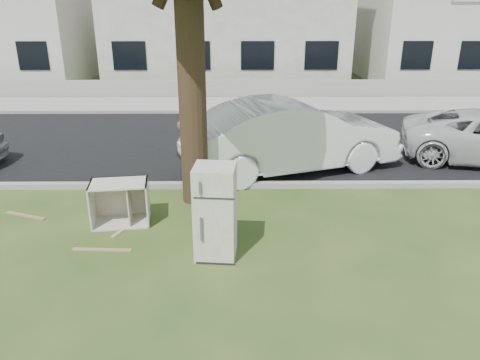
{
  "coord_description": "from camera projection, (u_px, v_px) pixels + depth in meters",
  "views": [
    {
      "loc": [
        0.44,
        -7.16,
        3.95
      ],
      "look_at": [
        0.51,
        0.6,
        0.91
      ],
      "focal_mm": 35.0,
      "sensor_mm": 36.0,
      "label": 1
    }
  ],
  "objects": [
    {
      "name": "plank_b",
      "position": [
        25.0,
        216.0,
        9.03
      ],
      "size": [
        0.88,
        0.4,
        0.02
      ],
      "primitive_type": "cube",
      "rotation": [
        0.0,
        0.0,
        -0.36
      ],
      "color": "#956C4E",
      "rests_on": "ground"
    },
    {
      "name": "plank_a",
      "position": [
        102.0,
        250.0,
        7.82
      ],
      "size": [
        1.01,
        0.13,
        0.02
      ],
      "primitive_type": "cube",
      "rotation": [
        0.0,
        0.0,
        -0.05
      ],
      "color": "#A97952",
      "rests_on": "ground"
    },
    {
      "name": "plank_c",
      "position": [
        125.0,
        229.0,
        8.53
      ],
      "size": [
        0.37,
        0.68,
        0.02
      ],
      "primitive_type": "cube",
      "rotation": [
        0.0,
        0.0,
        1.14
      ],
      "color": "tan",
      "rests_on": "ground"
    },
    {
      "name": "car_center",
      "position": [
        291.0,
        136.0,
        11.18
      ],
      "size": [
        5.49,
        3.39,
        1.71
      ],
      "primitive_type": "imported",
      "rotation": [
        0.0,
        0.0,
        1.9
      ],
      "color": "white",
      "rests_on": "ground"
    },
    {
      "name": "cabinet",
      "position": [
        120.0,
        203.0,
        8.63
      ],
      "size": [
        1.11,
        0.77,
        0.81
      ],
      "primitive_type": "cube",
      "rotation": [
        0.0,
        0.0,
        0.13
      ],
      "color": "white",
      "rests_on": "ground"
    },
    {
      "name": "low_wall",
      "position": [
        225.0,
        88.0,
        19.7
      ],
      "size": [
        120.0,
        0.15,
        0.7
      ],
      "primitive_type": "cube",
      "color": "gray",
      "rests_on": "ground"
    },
    {
      "name": "kerb_near",
      "position": [
        216.0,
        188.0,
        10.38
      ],
      "size": [
        120.0,
        0.18,
        0.12
      ],
      "primitive_type": "cube",
      "color": "gray",
      "rests_on": "ground"
    },
    {
      "name": "fridge",
      "position": [
        215.0,
        212.0,
        7.4
      ],
      "size": [
        0.69,
        0.65,
        1.55
      ],
      "primitive_type": "cube",
      "rotation": [
        0.0,
        0.0,
        -0.09
      ],
      "color": "beige",
      "rests_on": "ground"
    },
    {
      "name": "townhouse_right",
      "position": [
        468.0,
        8.0,
        23.24
      ],
      "size": [
        10.2,
        8.16,
        6.84
      ],
      "color": "silver",
      "rests_on": "ground"
    },
    {
      "name": "townhouse_center",
      "position": [
        227.0,
        2.0,
        23.03
      ],
      "size": [
        11.22,
        8.16,
        7.44
      ],
      "color": "silver",
      "rests_on": "ground"
    },
    {
      "name": "road",
      "position": [
        221.0,
        141.0,
        13.68
      ],
      "size": [
        120.0,
        7.0,
        0.01
      ],
      "primitive_type": "cube",
      "color": "black",
      "rests_on": "ground"
    },
    {
      "name": "ground",
      "position": [
        211.0,
        241.0,
        8.1
      ],
      "size": [
        120.0,
        120.0,
        0.0
      ],
      "primitive_type": "plane",
      "color": "#2B491A"
    },
    {
      "name": "sidewalk",
      "position": [
        225.0,
        105.0,
        18.34
      ],
      "size": [
        120.0,
        2.8,
        0.01
      ],
      "primitive_type": "cube",
      "color": "gray",
      "rests_on": "ground"
    },
    {
      "name": "kerb_far",
      "position": [
        224.0,
        113.0,
        16.99
      ],
      "size": [
        120.0,
        0.18,
        0.12
      ],
      "primitive_type": "cube",
      "color": "gray",
      "rests_on": "ground"
    }
  ]
}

